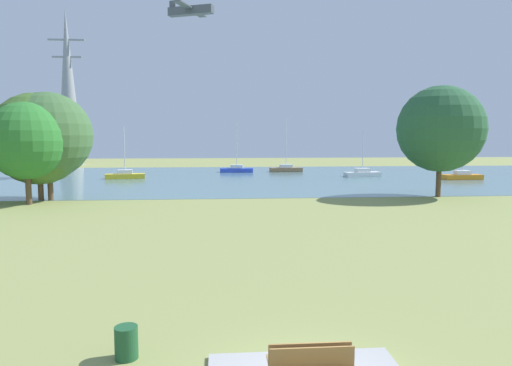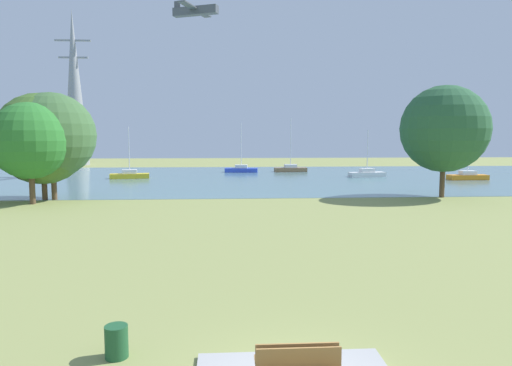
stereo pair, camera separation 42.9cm
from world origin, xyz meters
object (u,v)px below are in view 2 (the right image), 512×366
Objects in this scene: bench_facing_water at (296,363)px; sailboat_orange at (468,176)px; sailboat_white at (367,173)px; sailboat_yellow at (130,175)px; sailboat_blue at (241,169)px; tree_east_far at (42,139)px; light_aircraft at (195,11)px; sailboat_brown at (291,169)px; electricity_pylon at (74,88)px; tree_west_far at (52,135)px; tree_west_near at (444,129)px; tree_mid_shore at (30,141)px; litter_bin at (116,342)px.

sailboat_orange is (27.88, 44.99, 0.00)m from bench_facing_water.
sailboat_white is 0.94× the size of sailboat_yellow.
sailboat_blue is 33.54m from tree_east_far.
sailboat_yellow is at bearing -142.47° from light_aircraft.
light_aircraft is at bearing -166.71° from sailboat_brown.
electricity_pylon is at bearing 148.79° from sailboat_white.
sailboat_white is at bearing 30.35° from tree_east_far.
tree_west_near is (33.35, -0.37, 0.57)m from tree_west_far.
bench_facing_water is 83.91m from electricity_pylon.
tree_west_far is at bearing 70.07° from tree_mid_shore.
bench_facing_water is 34.74m from tree_east_far.
tree_west_far is (-43.90, -14.97, 4.93)m from sailboat_orange.
bench_facing_water is 0.24× the size of sailboat_orange.
sailboat_orange is at bearing -26.07° from sailboat_blue.
sailboat_yellow is 20.10m from tree_east_far.
tree_mid_shore is 0.90× the size of tree_east_far.
tree_mid_shore is (-12.66, 26.24, 4.59)m from litter_bin.
light_aircraft is at bearing 91.59° from litter_bin.
sailboat_white is 20.83m from tree_west_near.
sailboat_orange is 0.85× the size of tree_east_far.
sailboat_blue is 0.88× the size of light_aircraft.
electricity_pylon is at bearing 150.26° from sailboat_orange.
tree_west_near is (34.15, -0.40, 0.85)m from tree_east_far.
tree_mid_shore is (-24.82, -31.09, 4.51)m from sailboat_brown.
electricity_pylon reaches higher than light_aircraft.
tree_east_far is 0.99× the size of tree_west_far.
light_aircraft is (-13.66, -3.23, 21.79)m from sailboat_brown.
tree_west_far reaches higher than bench_facing_water.
electricity_pylon is (-12.24, 49.83, 9.04)m from tree_mid_shore.
electricity_pylon is at bearing 110.57° from bench_facing_water.
tree_west_near is at bearing 3.25° from tree_mid_shore.
sailboat_orange is 30.39m from sailboat_blue.
sailboat_blue is at bearing 120.28° from tree_west_near.
tree_west_far is (0.84, 2.32, 0.42)m from tree_mid_shore.
electricity_pylon reaches higher than tree_east_far.
sailboat_brown is 43.68m from electricity_pylon.
light_aircraft is (-23.03, 25.92, 16.29)m from tree_west_near.
tree_west_near is at bearing -32.37° from sailboat_yellow.
sailboat_yellow reaches higher than sailboat_white.
electricity_pylon is (-12.28, 47.49, 8.91)m from tree_east_far.
tree_mid_shore is 2.50m from tree_west_far.
tree_east_far is (0.04, 2.35, 0.13)m from tree_mid_shore.
sailboat_blue is 0.81× the size of tree_east_far.
tree_west_near reaches higher than litter_bin.
litter_bin is 31.60m from tree_east_far.
sailboat_brown is 38.23m from tree_east_far.
bench_facing_water is at bearing -108.67° from sailboat_white.
sailboat_orange is 67.00m from electricity_pylon.
sailboat_blue is 1.12× the size of sailboat_yellow.
tree_east_far is at bearing 119.23° from bench_facing_water.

